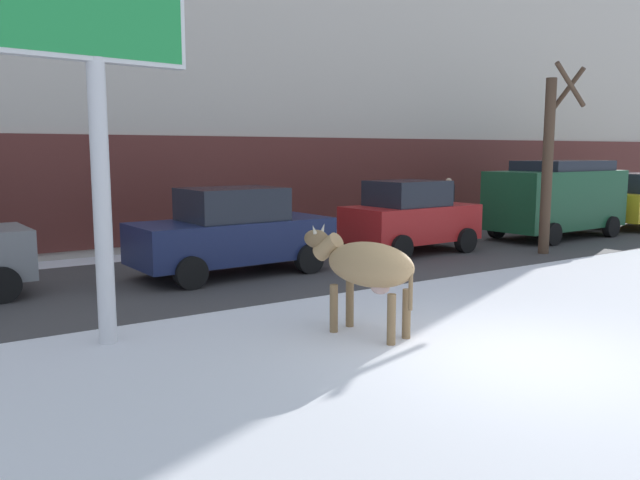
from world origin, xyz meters
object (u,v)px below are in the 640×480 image
(car_red_hatchback, at_px, (410,217))
(car_darkgreen_van, at_px, (556,197))
(car_navy_sedan, at_px, (232,232))
(cow_tan, at_px, (366,266))
(billboard, at_px, (93,16))
(bare_tree_left_lot, at_px, (550,158))
(pedestrian_near_billboard, at_px, (448,204))

(car_red_hatchback, height_order, car_darkgreen_van, car_darkgreen_van)
(car_navy_sedan, bearing_deg, cow_tan, -94.25)
(cow_tan, height_order, car_darkgreen_van, car_darkgreen_van)
(billboard, distance_m, car_navy_sedan, 6.07)
(cow_tan, distance_m, car_navy_sedan, 5.15)
(cow_tan, relative_size, bare_tree_left_lot, 0.41)
(car_navy_sedan, bearing_deg, billboard, -135.33)
(car_darkgreen_van, distance_m, pedestrian_near_billboard, 3.40)
(car_red_hatchback, distance_m, pedestrian_near_billboard, 5.00)
(car_red_hatchback, height_order, bare_tree_left_lot, bare_tree_left_lot)
(cow_tan, bearing_deg, billboard, 153.36)
(car_navy_sedan, relative_size, bare_tree_left_lot, 0.91)
(car_navy_sedan, distance_m, bare_tree_left_lot, 8.25)
(billboard, height_order, bare_tree_left_lot, billboard)
(cow_tan, xyz_separation_m, billboard, (-3.19, 1.60, 3.32))
(pedestrian_near_billboard, height_order, bare_tree_left_lot, bare_tree_left_lot)
(billboard, xyz_separation_m, pedestrian_near_billboard, (12.78, 6.51, -3.43))
(billboard, xyz_separation_m, car_navy_sedan, (3.57, 3.53, -3.41))
(car_navy_sedan, xyz_separation_m, bare_tree_left_lot, (7.89, -1.87, 1.52))
(cow_tan, relative_size, car_red_hatchback, 0.54)
(car_red_hatchback, bearing_deg, cow_tan, -135.98)
(car_navy_sedan, height_order, car_red_hatchback, car_red_hatchback)
(pedestrian_near_billboard, bearing_deg, car_darkgreen_van, -64.13)
(billboard, distance_m, pedestrian_near_billboard, 14.75)
(car_navy_sedan, height_order, bare_tree_left_lot, bare_tree_left_lot)
(car_darkgreen_van, bearing_deg, car_navy_sedan, 179.62)
(car_red_hatchback, bearing_deg, pedestrian_near_billboard, 34.37)
(billboard, bearing_deg, car_red_hatchback, 23.05)
(pedestrian_near_billboard, bearing_deg, car_red_hatchback, -145.63)
(cow_tan, bearing_deg, pedestrian_near_billboard, 40.20)
(car_darkgreen_van, distance_m, bare_tree_left_lot, 3.53)
(car_darkgreen_van, bearing_deg, car_red_hatchback, 177.70)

